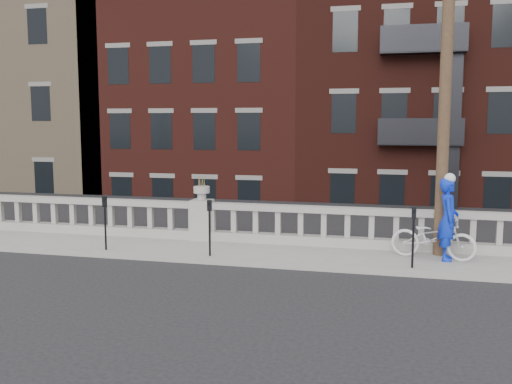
# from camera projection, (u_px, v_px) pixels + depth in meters

# --- Properties ---
(ground) EXTENTS (120.00, 120.00, 0.00)m
(ground) POSITION_uv_depth(u_px,v_px,m) (140.00, 284.00, 11.90)
(ground) COLOR black
(ground) RESTS_ON ground
(sidewalk) EXTENTS (32.00, 2.20, 0.15)m
(sidewalk) POSITION_uv_depth(u_px,v_px,m) (190.00, 249.00, 14.78)
(sidewalk) COLOR gray
(sidewalk) RESTS_ON ground
(balustrade) EXTENTS (28.00, 0.34, 1.03)m
(balustrade) POSITION_uv_depth(u_px,v_px,m) (202.00, 222.00, 15.62)
(balustrade) COLOR gray
(balustrade) RESTS_ON sidewalk
(planter_pedestal) EXTENTS (0.55, 0.55, 1.76)m
(planter_pedestal) POSITION_uv_depth(u_px,v_px,m) (202.00, 215.00, 15.60)
(planter_pedestal) COLOR gray
(planter_pedestal) RESTS_ON sidewalk
(lower_level) EXTENTS (80.00, 44.00, 20.80)m
(lower_level) POSITION_uv_depth(u_px,v_px,m) (317.00, 134.00, 33.65)
(lower_level) COLOR #605E59
(lower_level) RESTS_ON ground
(utility_pole) EXTENTS (1.60, 0.28, 10.00)m
(utility_pole) POSITION_uv_depth(u_px,v_px,m) (447.00, 41.00, 13.25)
(utility_pole) COLOR #422D1E
(utility_pole) RESTS_ON sidewalk
(parking_meter_b) EXTENTS (0.10, 0.09, 1.36)m
(parking_meter_b) POSITION_uv_depth(u_px,v_px,m) (105.00, 217.00, 14.31)
(parking_meter_b) COLOR black
(parking_meter_b) RESTS_ON sidewalk
(parking_meter_c) EXTENTS (0.10, 0.09, 1.36)m
(parking_meter_c) POSITION_uv_depth(u_px,v_px,m) (210.00, 221.00, 13.65)
(parking_meter_c) COLOR black
(parking_meter_c) RESTS_ON sidewalk
(parking_meter_d) EXTENTS (0.10, 0.09, 1.36)m
(parking_meter_d) POSITION_uv_depth(u_px,v_px,m) (413.00, 230.00, 12.53)
(parking_meter_d) COLOR black
(parking_meter_d) RESTS_ON sidewalk
(bicycle) EXTENTS (2.05, 1.05, 1.03)m
(bicycle) POSITION_uv_depth(u_px,v_px,m) (433.00, 237.00, 13.42)
(bicycle) COLOR silver
(bicycle) RESTS_ON sidewalk
(cyclist) EXTENTS (0.49, 0.73, 1.94)m
(cyclist) POSITION_uv_depth(u_px,v_px,m) (448.00, 219.00, 13.25)
(cyclist) COLOR #0D2BCF
(cyclist) RESTS_ON sidewalk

